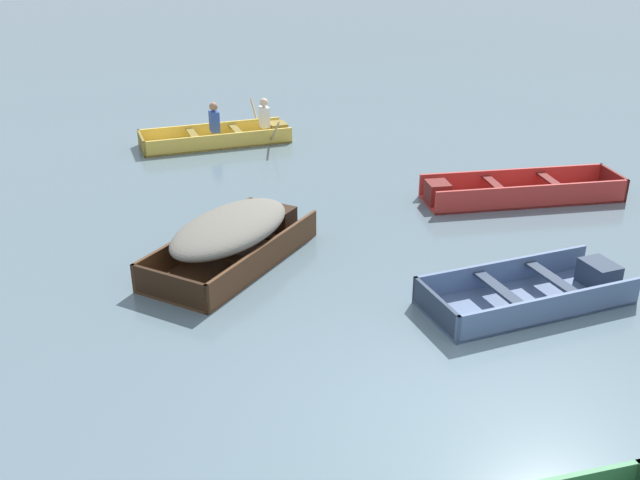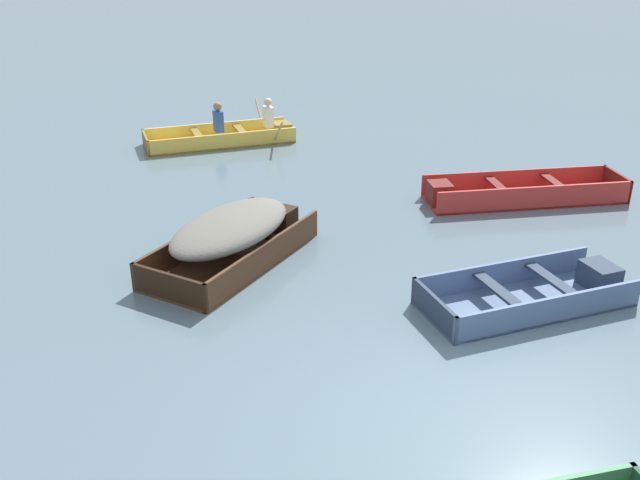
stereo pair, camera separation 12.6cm
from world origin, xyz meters
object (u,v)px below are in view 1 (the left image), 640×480
at_px(skiff_dark_varnish_mid_moored, 232,233).
at_px(rowboat_yellow_with_crew, 225,135).
at_px(skiff_red_far_moored, 514,192).
at_px(skiff_slate_blue_near_moored, 534,292).

height_order(skiff_dark_varnish_mid_moored, rowboat_yellow_with_crew, rowboat_yellow_with_crew).
xyz_separation_m(skiff_dark_varnish_mid_moored, rowboat_yellow_with_crew, (-0.14, 5.84, -0.24)).
xyz_separation_m(skiff_red_far_moored, rowboat_yellow_with_crew, (-4.95, 4.00, 0.04)).
relative_size(skiff_slate_blue_near_moored, skiff_dark_varnish_mid_moored, 0.96).
relative_size(skiff_dark_varnish_mid_moored, rowboat_yellow_with_crew, 0.89).
bearing_deg(rowboat_yellow_with_crew, skiff_slate_blue_near_moored, -62.39).
bearing_deg(skiff_dark_varnish_mid_moored, skiff_red_far_moored, 20.87).
bearing_deg(rowboat_yellow_with_crew, skiff_dark_varnish_mid_moored, -88.66).
distance_m(skiff_slate_blue_near_moored, skiff_red_far_moored, 3.61).
height_order(skiff_dark_varnish_mid_moored, skiff_red_far_moored, skiff_dark_varnish_mid_moored).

